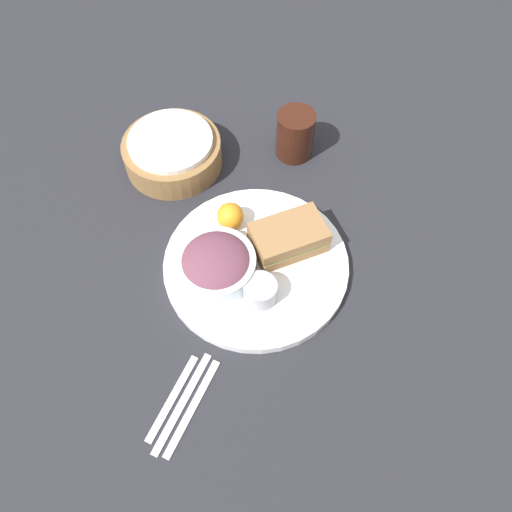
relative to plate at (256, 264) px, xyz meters
The scene contains 11 objects.
ground_plane 0.01m from the plate, ahead, with size 4.00×4.00×0.00m, color #232328.
plate is the anchor object (origin of this frame).
sandwich 0.08m from the plate, ahead, with size 0.15×0.11×0.05m.
salad_bowl 0.08m from the plate, 160.92° to the left, with size 0.14×0.14×0.06m.
dressing_cup 0.08m from the plate, 121.20° to the right, with size 0.06×0.06×0.04m, color #99999E.
orange_wedge 0.10m from the plate, 82.89° to the left, with size 0.05×0.05×0.05m, color orange.
drink_glass 0.30m from the plate, 37.46° to the left, with size 0.08×0.08×0.10m, color #38190F.
bread_basket 0.30m from the plate, 87.25° to the left, with size 0.20×0.20×0.07m.
fork 0.27m from the plate, 148.13° to the right, with size 0.17×0.01×0.01m, color silver.
knife 0.27m from the plate, 151.91° to the right, with size 0.17×0.01×0.01m, color silver.
spoon 0.27m from the plate, 155.68° to the right, with size 0.15×0.01×0.01m, color silver.
Camera 1 is at (-0.27, -0.37, 0.79)m, focal length 35.00 mm.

